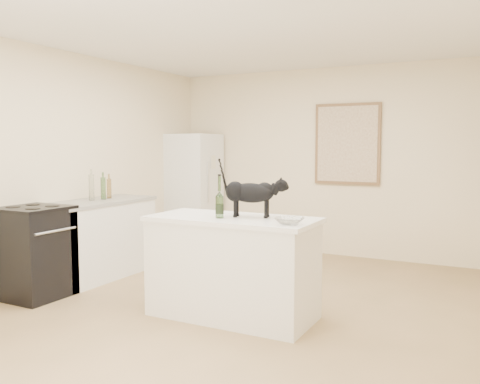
# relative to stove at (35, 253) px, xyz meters

# --- Properties ---
(floor) EXTENTS (5.50, 5.50, 0.00)m
(floor) POSITION_rel_stove_xyz_m (1.95, 0.60, -0.45)
(floor) COLOR #A48257
(floor) RESTS_ON ground
(ceiling) EXTENTS (5.50, 5.50, 0.00)m
(ceiling) POSITION_rel_stove_xyz_m (1.95, 0.60, 2.15)
(ceiling) COLOR white
(ceiling) RESTS_ON ground
(wall_back) EXTENTS (4.50, 0.00, 4.50)m
(wall_back) POSITION_rel_stove_xyz_m (1.95, 3.35, 0.85)
(wall_back) COLOR beige
(wall_back) RESTS_ON ground
(wall_left) EXTENTS (0.00, 5.50, 5.50)m
(wall_left) POSITION_rel_stove_xyz_m (-0.30, 0.60, 0.85)
(wall_left) COLOR beige
(wall_left) RESTS_ON ground
(island_base) EXTENTS (1.44, 0.67, 0.86)m
(island_base) POSITION_rel_stove_xyz_m (2.05, 0.40, -0.02)
(island_base) COLOR white
(island_base) RESTS_ON floor
(island_top) EXTENTS (1.50, 0.70, 0.04)m
(island_top) POSITION_rel_stove_xyz_m (2.05, 0.40, 0.43)
(island_top) COLOR white
(island_top) RESTS_ON island_base
(left_cabinets) EXTENTS (0.60, 1.40, 0.86)m
(left_cabinets) POSITION_rel_stove_xyz_m (0.00, 0.90, -0.02)
(left_cabinets) COLOR white
(left_cabinets) RESTS_ON floor
(left_countertop) EXTENTS (0.62, 1.44, 0.04)m
(left_countertop) POSITION_rel_stove_xyz_m (0.00, 0.90, 0.43)
(left_countertop) COLOR gray
(left_countertop) RESTS_ON left_cabinets
(stove) EXTENTS (0.60, 0.60, 0.90)m
(stove) POSITION_rel_stove_xyz_m (0.00, 0.00, 0.00)
(stove) COLOR black
(stove) RESTS_ON floor
(fridge) EXTENTS (0.68, 0.68, 1.70)m
(fridge) POSITION_rel_stove_xyz_m (0.00, 2.95, 0.40)
(fridge) COLOR white
(fridge) RESTS_ON floor
(artwork_frame) EXTENTS (0.90, 0.03, 1.10)m
(artwork_frame) POSITION_rel_stove_xyz_m (2.25, 3.32, 1.10)
(artwork_frame) COLOR brown
(artwork_frame) RESTS_ON wall_back
(artwork_canvas) EXTENTS (0.82, 0.00, 1.02)m
(artwork_canvas) POSITION_rel_stove_xyz_m (2.25, 3.30, 1.10)
(artwork_canvas) COLOR beige
(artwork_canvas) RESTS_ON wall_back
(black_cat) EXTENTS (0.57, 0.30, 0.38)m
(black_cat) POSITION_rel_stove_xyz_m (2.19, 0.47, 0.64)
(black_cat) COLOR black
(black_cat) RESTS_ON island_top
(wine_bottle) EXTENTS (0.09, 0.09, 0.33)m
(wine_bottle) POSITION_rel_stove_xyz_m (1.98, 0.30, 0.62)
(wine_bottle) COLOR #2C5622
(wine_bottle) RESTS_ON island_top
(glass_bowl) EXTENTS (0.28, 0.28, 0.06)m
(glass_bowl) POSITION_rel_stove_xyz_m (2.66, 0.23, 0.48)
(glass_bowl) COLOR silver
(glass_bowl) RESTS_ON island_top
(fridge_paper) EXTENTS (0.02, 0.15, 0.20)m
(fridge_paper) POSITION_rel_stove_xyz_m (0.34, 2.96, 0.84)
(fridge_paper) COLOR white
(fridge_paper) RESTS_ON fridge
(counter_bottle_cluster) EXTENTS (0.10, 0.36, 0.30)m
(counter_bottle_cluster) POSITION_rel_stove_xyz_m (-0.01, 0.97, 0.58)
(counter_bottle_cluster) COLOR #20521B
(counter_bottle_cluster) RESTS_ON left_countertop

